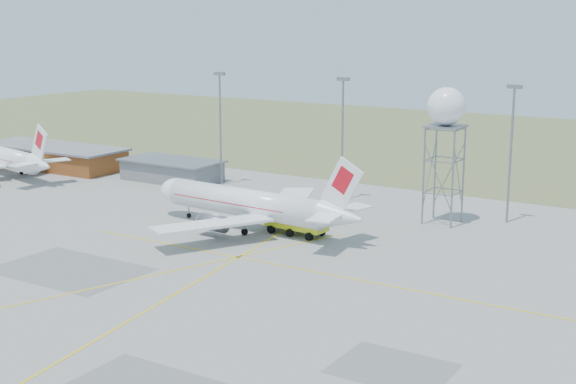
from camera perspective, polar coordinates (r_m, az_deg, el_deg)
The scene contains 11 objects.
ground at distance 77.75m, azimuth -13.16°, elevation -10.67°, with size 400.00×400.00×0.00m, color gray.
grass_strip at distance 199.07m, azimuth 16.53°, elevation 3.12°, with size 400.00×120.00×0.03m, color #556839.
building_orange at distance 171.22m, azimuth -16.41°, elevation 2.45°, with size 33.00×12.00×4.30m.
building_grey at distance 151.94m, azimuth -8.25°, elevation 1.55°, with size 19.00×10.00×3.90m.
mast_a at distance 145.78m, azimuth -4.84°, elevation 5.20°, with size 2.20×0.50×20.50m.
mast_b at distance 132.48m, azimuth 3.90°, elevation 4.51°, with size 2.20×0.50×20.50m.
mast_c at distance 122.01m, azimuth 15.60°, elevation 3.42°, with size 2.20×0.50×20.50m.
airliner_main at distance 115.15m, azimuth -2.79°, elevation -0.86°, with size 36.01×34.93×12.25m.
airliner_far at distance 164.62m, azimuth -19.52°, elevation 2.33°, with size 33.11×31.59×11.35m.
radar_tower at distance 119.46m, azimuth 11.09°, elevation 3.10°, with size 5.57×5.57×20.18m.
fire_truck at distance 112.68m, azimuth 0.71°, elevation -2.19°, with size 9.35×4.20×3.66m.
Camera 1 is at (51.56, -49.95, 29.85)m, focal length 50.00 mm.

